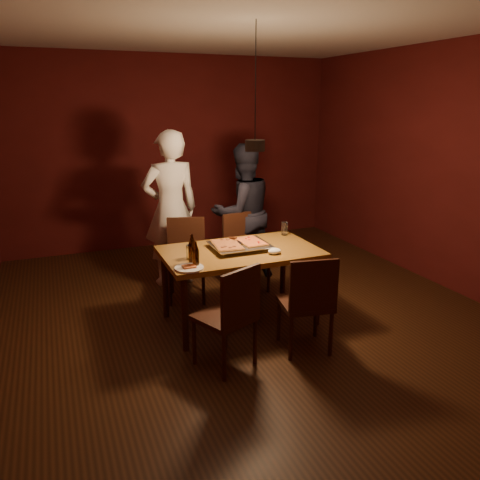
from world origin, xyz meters
name	(u,v)px	position (x,y,z in m)	size (l,w,h in m)	color
room_shell	(255,184)	(0.00, 0.00, 1.40)	(6.00, 6.00, 6.00)	#391F0F
dining_table	(240,257)	(-0.12, 0.08, 0.68)	(1.50, 0.90, 0.75)	#9A6727
chair_far_left	(186,251)	(-0.43, 0.89, 0.54)	(0.53, 0.53, 0.49)	#38190F
chair_far_right	(243,244)	(0.25, 0.87, 0.54)	(0.48, 0.48, 0.49)	#38190F
chair_near_left	(232,308)	(-0.51, -0.71, 0.54)	(0.55, 0.55, 0.49)	#38190F
chair_near_right	(309,296)	(0.19, -0.73, 0.54)	(0.49, 0.49, 0.49)	#38190F
pizza_tray	(240,246)	(-0.10, 0.11, 0.77)	(0.55, 0.45, 0.05)	silver
pizza_meat	(227,245)	(-0.24, 0.11, 0.81)	(0.25, 0.40, 0.02)	maroon
pizza_cheese	(251,241)	(0.02, 0.12, 0.81)	(0.22, 0.35, 0.02)	gold
spatula	(240,242)	(-0.09, 0.13, 0.81)	(0.09, 0.24, 0.04)	silver
beer_bottle_a	(196,254)	(-0.65, -0.22, 0.86)	(0.06, 0.06, 0.23)	black
beer_bottle_b	(192,249)	(-0.65, -0.13, 0.88)	(0.07, 0.07, 0.26)	black
water_glass_left	(191,252)	(-0.63, 0.01, 0.81)	(0.08, 0.08, 0.13)	silver
water_glass_right	(285,229)	(0.53, 0.39, 0.82)	(0.07, 0.07, 0.14)	silver
plate_slice	(189,268)	(-0.72, -0.26, 0.76)	(0.25, 0.25, 0.03)	white
napkin	(275,251)	(0.14, -0.16, 0.78)	(0.13, 0.10, 0.05)	white
diner_white	(171,209)	(-0.47, 1.36, 0.92)	(0.67, 0.44, 1.84)	white
diner_dark	(243,213)	(0.38, 1.21, 0.83)	(0.81, 0.63, 1.67)	black
pendant_lamp	(255,144)	(0.00, 0.00, 1.76)	(0.18, 0.18, 1.10)	black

